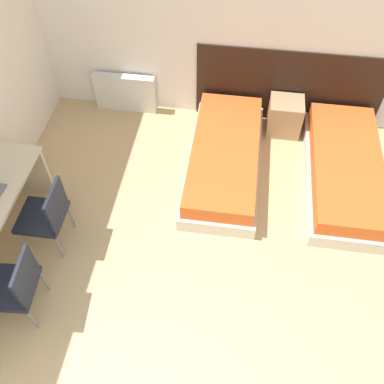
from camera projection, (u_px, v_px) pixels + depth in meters
wall_back at (215, 22)px, 5.05m from camera, size 5.46×0.05×2.70m
headboard_panel at (289, 88)px, 5.57m from camera, size 2.42×0.03×1.07m
bed_near_window at (224, 158)px, 5.26m from camera, size 0.87×2.03×0.39m
bed_near_door at (344, 171)px, 5.13m from camera, size 0.87×2.03×0.39m
nightstand at (285, 116)px, 5.66m from camera, size 0.43×0.39×0.49m
radiator at (125, 93)px, 5.92m from camera, size 0.85×0.12×0.55m
chair_near_laptop at (46, 214)px, 4.36m from camera, size 0.47×0.47×0.87m
chair_near_notebook at (15, 285)px, 3.87m from camera, size 0.50×0.50×0.87m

